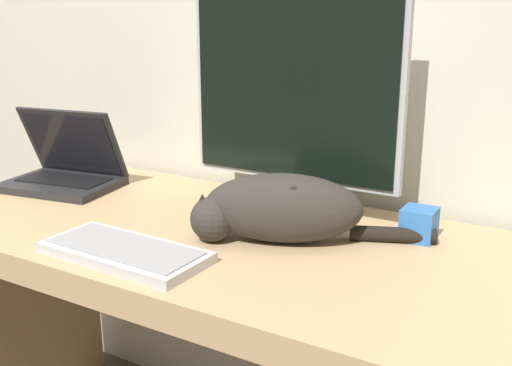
{
  "coord_description": "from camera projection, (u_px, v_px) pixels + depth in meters",
  "views": [
    {
      "loc": [
        0.69,
        -0.69,
        1.17
      ],
      "look_at": [
        0.12,
        0.29,
        0.85
      ],
      "focal_mm": 42.0,
      "sensor_mm": 36.0,
      "label": 1
    }
  ],
  "objects": [
    {
      "name": "laptop",
      "position": [
        65.0,
        171.0,
        1.62
      ],
      "size": [
        0.32,
        0.25,
        0.21
      ],
      "rotation": [
        0.0,
        0.0,
        0.16
      ],
      "color": "#232326",
      "rests_on": "desk"
    },
    {
      "name": "monitor",
      "position": [
        293.0,
        103.0,
        1.35
      ],
      "size": [
        0.52,
        0.24,
        0.53
      ],
      "color": "#B2B2B7",
      "rests_on": "desk"
    },
    {
      "name": "external_keyboard",
      "position": [
        125.0,
        252.0,
        1.16
      ],
      "size": [
        0.34,
        0.16,
        0.02
      ],
      "rotation": [
        0.0,
        0.0,
        -0.03
      ],
      "color": "#BCBCC1",
      "rests_on": "desk"
    },
    {
      "name": "cat",
      "position": [
        279.0,
        208.0,
        1.22
      ],
      "size": [
        0.46,
        0.28,
        0.14
      ],
      "rotation": [
        0.0,
        0.0,
        0.4
      ],
      "color": "#332D28",
      "rests_on": "desk"
    },
    {
      "name": "desk",
      "position": [
        218.0,
        292.0,
        1.34
      ],
      "size": [
        1.48,
        0.64,
        0.72
      ],
      "color": "tan",
      "rests_on": "ground_plane"
    },
    {
      "name": "small_toy",
      "position": [
        419.0,
        224.0,
        1.24
      ],
      "size": [
        0.07,
        0.07,
        0.07
      ],
      "color": "#2D6BB7",
      "rests_on": "desk"
    }
  ]
}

